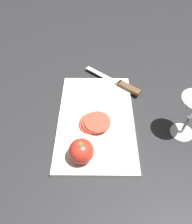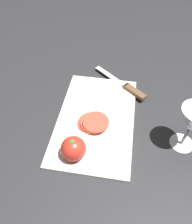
# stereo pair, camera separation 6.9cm
# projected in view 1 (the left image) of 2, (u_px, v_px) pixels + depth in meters

# --- Properties ---
(ground_plane) EXTENTS (3.00, 3.00, 0.00)m
(ground_plane) POSITION_uv_depth(u_px,v_px,m) (84.00, 123.00, 0.72)
(ground_plane) COLOR #28282B
(cutting_board) EXTENTS (0.40, 0.25, 0.01)m
(cutting_board) POSITION_uv_depth(u_px,v_px,m) (96.00, 119.00, 0.72)
(cutting_board) COLOR silver
(cutting_board) RESTS_ON ground_plane
(wine_glass) EXTENTS (0.09, 0.09, 0.15)m
(wine_glass) POSITION_uv_depth(u_px,v_px,m) (192.00, 111.00, 0.62)
(wine_glass) COLOR silver
(wine_glass) RESTS_ON ground_plane
(whole_tomato) EXTENTS (0.07, 0.07, 0.07)m
(whole_tomato) POSITION_uv_depth(u_px,v_px,m) (81.00, 151.00, 0.60)
(whole_tomato) COLOR red
(whole_tomato) RESTS_ON cutting_board
(knife) EXTENTS (0.17, 0.21, 0.01)m
(knife) POSITION_uv_depth(u_px,v_px,m) (123.00, 85.00, 0.81)
(knife) COLOR silver
(knife) RESTS_ON cutting_board
(tomato_slice_stack_near) EXTENTS (0.09, 0.10, 0.02)m
(tomato_slice_stack_near) POSITION_uv_depth(u_px,v_px,m) (95.00, 123.00, 0.69)
(tomato_slice_stack_near) COLOR #DB4C38
(tomato_slice_stack_near) RESTS_ON cutting_board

